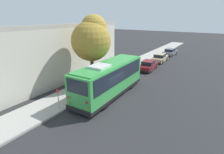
% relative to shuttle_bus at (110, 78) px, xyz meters
% --- Properties ---
extents(ground_plane, '(160.00, 160.00, 0.00)m').
position_rel_shuttle_bus_xyz_m(ground_plane, '(-0.73, -0.68, -1.75)').
color(ground_plane, '#28282B').
extents(sidewalk_slab, '(80.00, 3.05, 0.15)m').
position_rel_shuttle_bus_xyz_m(sidewalk_slab, '(-0.73, 2.99, -1.68)').
color(sidewalk_slab, '#A3A099').
rests_on(sidewalk_slab, ground).
extents(curb_strip, '(80.00, 0.14, 0.15)m').
position_rel_shuttle_bus_xyz_m(curb_strip, '(-0.73, 1.40, -1.68)').
color(curb_strip, gray).
rests_on(curb_strip, ground).
extents(shuttle_bus, '(8.99, 2.86, 3.28)m').
position_rel_shuttle_bus_xyz_m(shuttle_bus, '(0.00, 0.00, 0.00)').
color(shuttle_bus, green).
rests_on(shuttle_bus, ground).
extents(parked_sedan_maroon, '(4.28, 1.92, 1.30)m').
position_rel_shuttle_bus_xyz_m(parked_sedan_maroon, '(9.90, 0.11, -1.15)').
color(parked_sedan_maroon, maroon).
rests_on(parked_sedan_maroon, ground).
extents(parked_sedan_tan, '(4.39, 1.89, 1.32)m').
position_rel_shuttle_bus_xyz_m(parked_sedan_tan, '(15.26, 0.24, -1.14)').
color(parked_sedan_tan, tan).
rests_on(parked_sedan_tan, ground).
extents(parked_sedan_gray, '(4.46, 1.94, 1.27)m').
position_rel_shuttle_bus_xyz_m(parked_sedan_gray, '(21.46, 0.27, -1.16)').
color(parked_sedan_gray, slate).
rests_on(parked_sedan_gray, ground).
extents(street_tree, '(3.95, 3.95, 7.15)m').
position_rel_shuttle_bus_xyz_m(street_tree, '(1.11, 2.85, 3.24)').
color(street_tree, brown).
rests_on(street_tree, sidewalk_slab).
extents(sign_post_near, '(0.06, 0.22, 1.64)m').
position_rel_shuttle_bus_xyz_m(sign_post_near, '(-4.53, 1.80, -0.76)').
color(sign_post_near, gray).
rests_on(sign_post_near, sidewalk_slab).
extents(sign_post_far, '(0.06, 0.22, 1.52)m').
position_rel_shuttle_bus_xyz_m(sign_post_far, '(-2.93, 1.80, -0.82)').
color(sign_post_far, gray).
rests_on(sign_post_far, sidewalk_slab).
extents(fire_hydrant, '(0.22, 0.22, 0.81)m').
position_rel_shuttle_bus_xyz_m(fire_hydrant, '(5.88, 1.74, -1.20)').
color(fire_hydrant, red).
rests_on(fire_hydrant, sidewalk_slab).
extents(building_backdrop, '(22.33, 8.09, 6.36)m').
position_rel_shuttle_bus_xyz_m(building_backdrop, '(-1.49, 9.59, 1.24)').
color(building_backdrop, beige).
rests_on(building_backdrop, ground).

